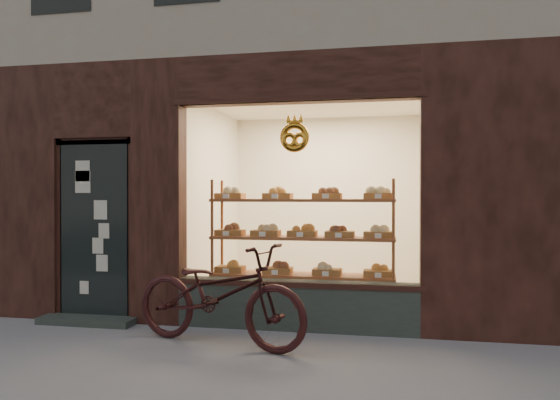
# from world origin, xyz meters

# --- Properties ---
(ground) EXTENTS (90.00, 90.00, 0.00)m
(ground) POSITION_xyz_m (0.00, 0.00, 0.00)
(ground) COLOR slate
(display_shelf) EXTENTS (2.20, 0.45, 1.70)m
(display_shelf) POSITION_xyz_m (0.45, 2.55, 0.87)
(display_shelf) COLOR brown
(display_shelf) RESTS_ON ground
(bicycle) EXTENTS (2.07, 1.17, 1.03)m
(bicycle) POSITION_xyz_m (-0.20, 1.34, 0.52)
(bicycle) COLOR black
(bicycle) RESTS_ON ground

